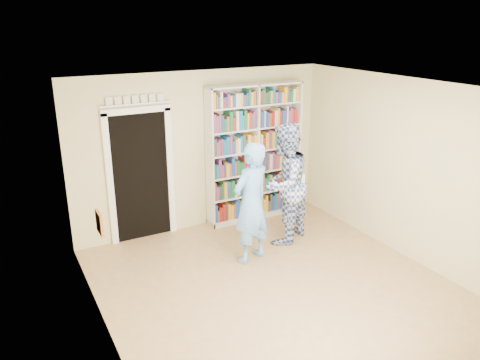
# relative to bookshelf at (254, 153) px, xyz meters

# --- Properties ---
(floor) EXTENTS (5.00, 5.00, 0.00)m
(floor) POSITION_rel_bookshelf_xyz_m (-0.93, -2.34, -1.23)
(floor) COLOR #A87951
(floor) RESTS_ON ground
(ceiling) EXTENTS (5.00, 5.00, 0.00)m
(ceiling) POSITION_rel_bookshelf_xyz_m (-0.93, -2.34, 1.47)
(ceiling) COLOR white
(ceiling) RESTS_ON wall_back
(wall_back) EXTENTS (4.50, 0.00, 4.50)m
(wall_back) POSITION_rel_bookshelf_xyz_m (-0.93, 0.16, 0.12)
(wall_back) COLOR beige
(wall_back) RESTS_ON floor
(wall_left) EXTENTS (0.00, 5.00, 5.00)m
(wall_left) POSITION_rel_bookshelf_xyz_m (-3.18, -2.34, 0.12)
(wall_left) COLOR beige
(wall_left) RESTS_ON floor
(wall_right) EXTENTS (0.00, 5.00, 5.00)m
(wall_right) POSITION_rel_bookshelf_xyz_m (1.32, -2.34, 0.12)
(wall_right) COLOR beige
(wall_right) RESTS_ON floor
(bookshelf) EXTENTS (1.77, 0.33, 2.44)m
(bookshelf) POSITION_rel_bookshelf_xyz_m (0.00, 0.00, 0.00)
(bookshelf) COLOR white
(bookshelf) RESTS_ON floor
(doorway) EXTENTS (1.10, 0.08, 2.43)m
(doorway) POSITION_rel_bookshelf_xyz_m (-2.03, 0.13, -0.05)
(doorway) COLOR black
(doorway) RESTS_ON floor
(wall_art) EXTENTS (0.03, 0.25, 0.25)m
(wall_art) POSITION_rel_bookshelf_xyz_m (-3.16, -2.14, 0.17)
(wall_art) COLOR maroon
(wall_art) RESTS_ON wall_left
(man_blue) EXTENTS (0.77, 0.62, 1.84)m
(man_blue) POSITION_rel_bookshelf_xyz_m (-0.85, -1.39, -0.31)
(man_blue) COLOR #68A4E8
(man_blue) RESTS_ON floor
(man_plaid) EXTENTS (1.20, 1.11, 1.97)m
(man_plaid) POSITION_rel_bookshelf_xyz_m (-0.06, -1.07, -0.25)
(man_plaid) COLOR #2D448A
(man_plaid) RESTS_ON floor
(paper_sheet) EXTENTS (0.21, 0.04, 0.30)m
(paper_sheet) POSITION_rel_bookshelf_xyz_m (0.09, -1.25, -0.21)
(paper_sheet) COLOR white
(paper_sheet) RESTS_ON man_plaid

